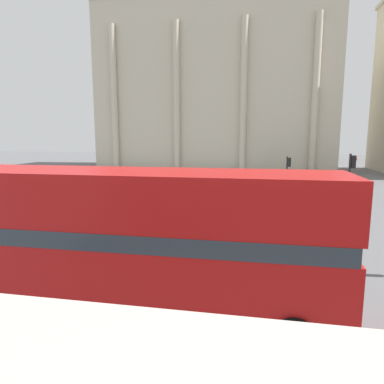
% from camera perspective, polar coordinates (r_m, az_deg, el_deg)
% --- Properties ---
extents(double_decker_bus, '(10.82, 2.65, 4.08)m').
position_cam_1_polar(double_decker_bus, '(9.58, -8.39, -7.37)').
color(double_decker_bus, black).
rests_on(double_decker_bus, ground_plane).
extents(plaza_building_left, '(36.00, 14.16, 25.03)m').
position_cam_1_polar(plaza_building_left, '(56.74, 3.92, 16.85)').
color(plaza_building_left, beige).
rests_on(plaza_building_left, ground_plane).
extents(traffic_light_mid, '(0.42, 0.24, 4.06)m').
position_cam_1_polar(traffic_light_mid, '(20.80, 24.87, 1.91)').
color(traffic_light_mid, black).
rests_on(traffic_light_mid, ground_plane).
extents(traffic_light_far, '(0.42, 0.24, 3.45)m').
position_cam_1_polar(traffic_light_far, '(27.90, 15.68, 3.31)').
color(traffic_light_far, black).
rests_on(traffic_light_far, ground_plane).
extents(pedestrian_red, '(0.32, 0.32, 1.70)m').
position_cam_1_polar(pedestrian_red, '(20.81, 14.51, -2.16)').
color(pedestrian_red, '#282B33').
rests_on(pedestrian_red, ground_plane).
extents(pedestrian_blue, '(0.32, 0.32, 1.69)m').
position_cam_1_polar(pedestrian_blue, '(30.42, 23.06, 0.91)').
color(pedestrian_blue, '#282B33').
rests_on(pedestrian_blue, ground_plane).
extents(pedestrian_olive, '(0.32, 0.32, 1.83)m').
position_cam_1_polar(pedestrian_olive, '(25.27, -8.68, 0.20)').
color(pedestrian_olive, '#282B33').
rests_on(pedestrian_olive, ground_plane).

